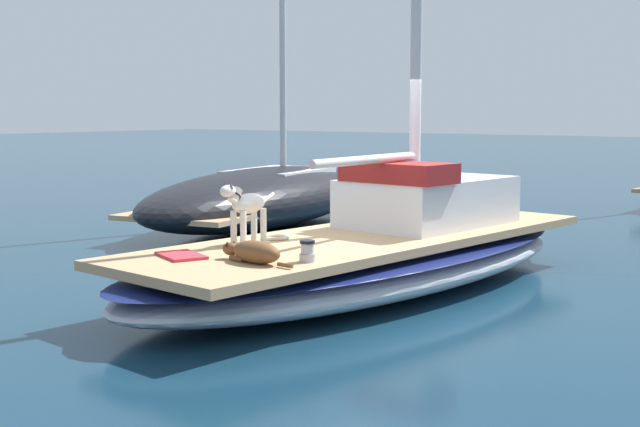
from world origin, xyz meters
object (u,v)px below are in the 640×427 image
Objects in this scene: dog_brown at (254,252)px; deck_towel at (181,256)px; moored_boat_port_side at (265,195)px; deck_winch at (307,252)px; coiled_rope at (275,237)px; dog_white at (246,206)px; sailboat_main at (368,262)px.

dog_brown is 0.83m from deck_towel.
moored_boat_port_side reaches higher than dog_brown.
coiled_rope is at bearing 139.85° from deck_winch.
deck_towel is 7.22m from moored_boat_port_side.
dog_white reaches higher than deck_winch.
moored_boat_port_side is (-3.83, 6.11, -0.11)m from deck_towel.
deck_winch is 7.52m from moored_boat_port_side.
dog_brown is 1.70× the size of deck_towel.
moored_boat_port_side is (-4.54, 3.70, 0.23)m from sailboat_main.
sailboat_main is 8.00× the size of dog_white.
deck_towel is at bearing -156.56° from deck_winch.
dog_white is 2.89× the size of coiled_rope.
moored_boat_port_side is (-5.02, 5.60, -0.19)m from deck_winch.
deck_towel reaches higher than sailboat_main.
dog_brown is (0.10, -2.25, 0.43)m from sailboat_main.
moored_boat_port_side is at bearing 140.84° from sailboat_main.
moored_boat_port_side reaches higher than coiled_rope.
deck_winch is at bearing 23.44° from deck_towel.
deck_winch is (0.48, -1.90, 0.42)m from sailboat_main.
dog_brown reaches higher than deck_towel.
moored_boat_port_side is (-4.64, 5.95, -0.20)m from dog_brown.
dog_white is 6.40m from moored_boat_port_side.
coiled_rope is at bearing 89.08° from deck_towel.
sailboat_main is 5.86m from moored_boat_port_side.
sailboat_main is at bearing 63.20° from dog_white.
deck_winch is at bearing 42.30° from dog_brown.
coiled_rope is 0.04× the size of moored_boat_port_side.
deck_towel is (-0.00, -1.01, -0.41)m from dog_white.
sailboat_main is at bearing 53.15° from coiled_rope.
deck_towel is (-0.02, -1.50, -0.01)m from coiled_rope.
dog_white is at bearing 89.91° from deck_towel.
deck_winch is at bearing -75.78° from sailboat_main.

